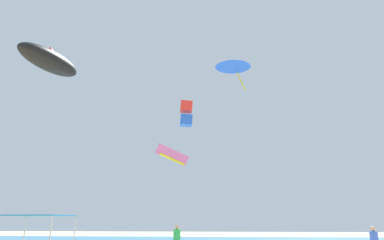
{
  "coord_description": "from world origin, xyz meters",
  "views": [
    {
      "loc": [
        1.79,
        -17.05,
        2.13
      ],
      "look_at": [
        -0.83,
        11.86,
        10.03
      ],
      "focal_mm": 34.46,
      "sensor_mm": 36.0,
      "label": 1
    }
  ],
  "objects_px": {
    "kite_parafoil_pink": "(172,155)",
    "kite_inflatable_black": "(49,60)",
    "canopy_tent": "(38,217)",
    "kite_delta_blue": "(233,64)",
    "kite_box_red": "(186,114)",
    "person_leftmost": "(177,238)"
  },
  "relations": [
    {
      "from": "kite_box_red",
      "to": "kite_inflatable_black",
      "type": "xyz_separation_m",
      "value": [
        -8.32,
        -6.78,
        1.89
      ]
    },
    {
      "from": "canopy_tent",
      "to": "kite_parafoil_pink",
      "type": "xyz_separation_m",
      "value": [
        4.93,
        19.19,
        6.81
      ]
    },
    {
      "from": "person_leftmost",
      "to": "kite_box_red",
      "type": "relative_size",
      "value": 0.93
    },
    {
      "from": "canopy_tent",
      "to": "kite_inflatable_black",
      "type": "distance_m",
      "value": 9.95
    },
    {
      "from": "canopy_tent",
      "to": "person_leftmost",
      "type": "distance_m",
      "value": 8.2
    },
    {
      "from": "canopy_tent",
      "to": "kite_box_red",
      "type": "height_order",
      "value": "kite_box_red"
    },
    {
      "from": "canopy_tent",
      "to": "kite_delta_blue",
      "type": "relative_size",
      "value": 0.65
    },
    {
      "from": "kite_parafoil_pink",
      "to": "kite_inflatable_black",
      "type": "bearing_deg",
      "value": -134.53
    },
    {
      "from": "kite_parafoil_pink",
      "to": "canopy_tent",
      "type": "bearing_deg",
      "value": -132.7
    },
    {
      "from": "kite_parafoil_pink",
      "to": "kite_delta_blue",
      "type": "xyz_separation_m",
      "value": [
        6.88,
        -4.41,
        8.7
      ]
    },
    {
      "from": "person_leftmost",
      "to": "kite_delta_blue",
      "type": "distance_m",
      "value": 21.16
    },
    {
      "from": "kite_box_red",
      "to": "kite_delta_blue",
      "type": "bearing_deg",
      "value": 142.89
    },
    {
      "from": "kite_box_red",
      "to": "kite_inflatable_black",
      "type": "relative_size",
      "value": 0.39
    },
    {
      "from": "kite_delta_blue",
      "to": "kite_parafoil_pink",
      "type": "bearing_deg",
      "value": -93.69
    },
    {
      "from": "kite_inflatable_black",
      "to": "kite_parafoil_pink",
      "type": "bearing_deg",
      "value": 3.85
    },
    {
      "from": "person_leftmost",
      "to": "kite_box_red",
      "type": "height_order",
      "value": "kite_box_red"
    },
    {
      "from": "kite_box_red",
      "to": "kite_parafoil_pink",
      "type": "bearing_deg",
      "value": -176.0
    },
    {
      "from": "kite_inflatable_black",
      "to": "kite_delta_blue",
      "type": "height_order",
      "value": "kite_delta_blue"
    },
    {
      "from": "person_leftmost",
      "to": "kite_inflatable_black",
      "type": "relative_size",
      "value": 0.36
    },
    {
      "from": "kite_inflatable_black",
      "to": "kite_delta_blue",
      "type": "distance_m",
      "value": 19.81
    },
    {
      "from": "kite_inflatable_black",
      "to": "kite_delta_blue",
      "type": "relative_size",
      "value": 1.02
    },
    {
      "from": "kite_parafoil_pink",
      "to": "kite_delta_blue",
      "type": "distance_m",
      "value": 11.94
    }
  ]
}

